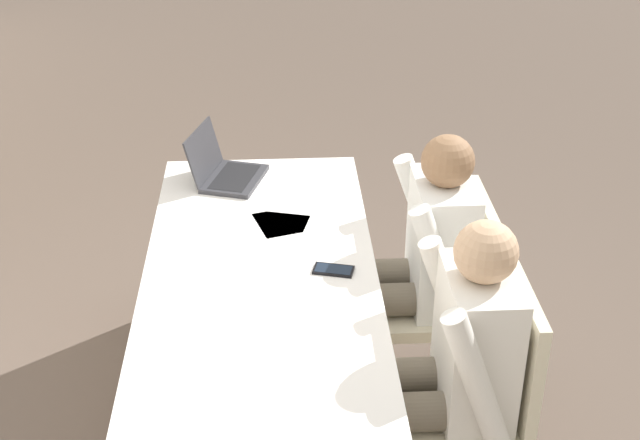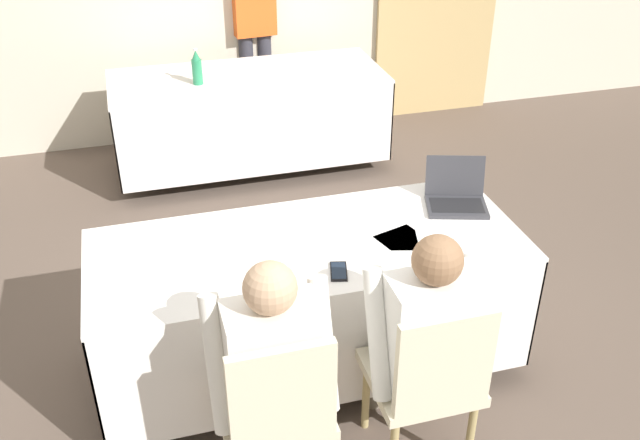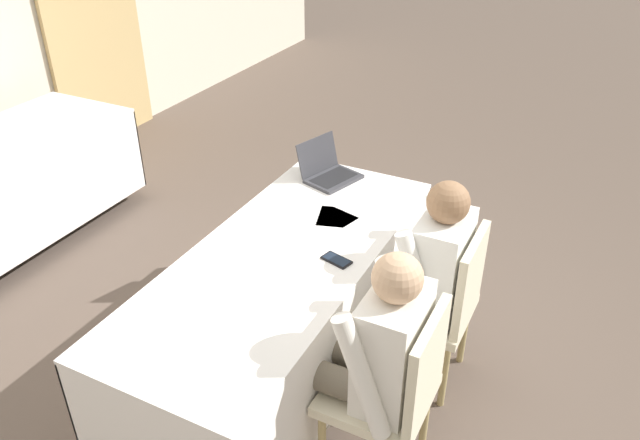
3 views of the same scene
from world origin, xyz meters
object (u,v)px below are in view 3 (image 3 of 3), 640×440
at_px(chair_near_left, 395,389).
at_px(person_checkered_shirt, 374,352).
at_px(laptop, 329,172).
at_px(chair_near_right, 441,302).
at_px(cell_phone, 337,260).
at_px(person_white_shirt, 424,271).

bearing_deg(chair_near_left, person_checkered_shirt, -90.00).
relative_size(laptop, chair_near_left, 0.41).
xyz_separation_m(chair_near_left, person_checkered_shirt, (-0.00, 0.10, 0.16)).
bearing_deg(laptop, chair_near_right, -102.61).
bearing_deg(person_checkered_shirt, laptop, -146.04).
height_order(laptop, cell_phone, laptop).
xyz_separation_m(laptop, cell_phone, (-0.75, -0.41, -0.04)).
relative_size(cell_phone, person_checkered_shirt, 0.13).
bearing_deg(chair_near_left, chair_near_right, -180.00).
height_order(chair_near_left, person_checkered_shirt, person_checkered_shirt).
bearing_deg(cell_phone, person_white_shirt, -40.40).
relative_size(chair_near_right, person_checkered_shirt, 0.78).
relative_size(chair_near_left, chair_near_right, 1.00).
relative_size(chair_near_left, person_checkered_shirt, 0.78).
distance_m(cell_phone, person_checkered_shirt, 0.54).
xyz_separation_m(chair_near_right, person_checkered_shirt, (-0.64, 0.10, 0.16)).
bearing_deg(person_checkered_shirt, chair_near_right, 170.90).
bearing_deg(laptop, person_checkered_shirt, -128.88).
relative_size(person_checkered_shirt, person_white_shirt, 1.00).
distance_m(laptop, cell_phone, 0.86).
bearing_deg(cell_phone, chair_near_right, -46.85).
height_order(chair_near_right, person_checkered_shirt, person_checkered_shirt).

